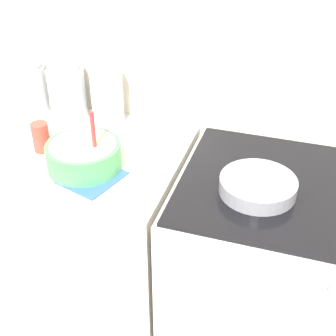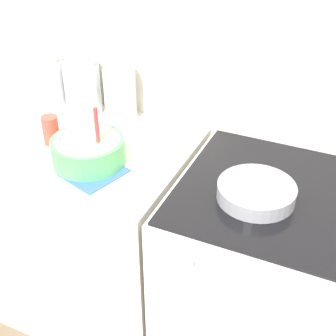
% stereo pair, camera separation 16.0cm
% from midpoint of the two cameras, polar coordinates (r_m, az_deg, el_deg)
% --- Properties ---
extents(wall_back, '(4.75, 0.05, 2.40)m').
position_cam_midpoint_polar(wall_back, '(1.93, 2.10, 13.13)').
color(wall_back, beige).
rests_on(wall_back, ground_plane).
extents(countertop_cabinet, '(0.87, 0.69, 0.91)m').
position_cam_midpoint_polar(countertop_cabinet, '(2.18, -12.30, -7.98)').
color(countertop_cabinet, silver).
rests_on(countertop_cabinet, ground_plane).
extents(stove, '(0.74, 0.71, 0.91)m').
position_cam_midpoint_polar(stove, '(1.98, 9.67, -12.93)').
color(stove, white).
rests_on(stove, ground_plane).
extents(mixing_bowl, '(0.27, 0.27, 0.24)m').
position_cam_midpoint_polar(mixing_bowl, '(1.75, -12.81, 1.52)').
color(mixing_bowl, '#4CA559').
rests_on(mixing_bowl, countertop_cabinet).
extents(baking_pan, '(0.27, 0.27, 0.06)m').
position_cam_midpoint_polar(baking_pan, '(1.62, 8.15, -2.19)').
color(baking_pan, gray).
rests_on(baking_pan, stove).
extents(storage_jar_left, '(0.16, 0.16, 0.23)m').
position_cam_midpoint_polar(storage_jar_left, '(2.22, -18.53, 8.83)').
color(storage_jar_left, silver).
rests_on(storage_jar_left, countertop_cabinet).
extents(storage_jar_middle, '(0.16, 0.16, 0.24)m').
position_cam_midpoint_polar(storage_jar_middle, '(2.12, -14.30, 8.53)').
color(storage_jar_middle, silver).
rests_on(storage_jar_middle, countertop_cabinet).
extents(storage_jar_right, '(0.14, 0.14, 0.25)m').
position_cam_midpoint_polar(storage_jar_right, '(2.03, -9.68, 8.13)').
color(storage_jar_right, silver).
rests_on(storage_jar_right, countertop_cabinet).
extents(tin_can, '(0.07, 0.07, 0.12)m').
position_cam_midpoint_polar(tin_can, '(1.91, -17.58, 3.53)').
color(tin_can, '#CC3F33').
rests_on(tin_can, countertop_cabinet).
extents(recipe_page, '(0.23, 0.25, 0.01)m').
position_cam_midpoint_polar(recipe_page, '(1.72, -11.85, -1.26)').
color(recipe_page, '#3359B2').
rests_on(recipe_page, countertop_cabinet).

